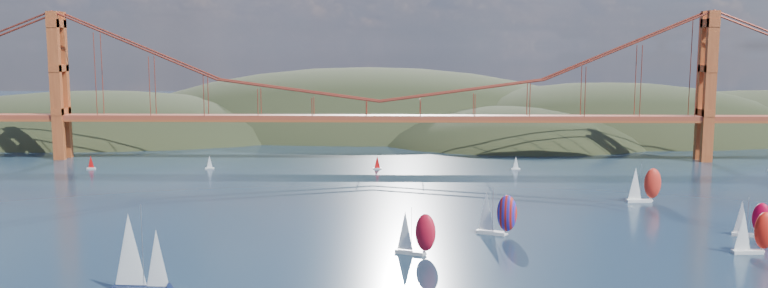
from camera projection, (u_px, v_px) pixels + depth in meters
headlands at (474, 155)px, 378.55m from camera, size 725.00×225.00×96.00m
bridge at (375, 74)px, 276.36m from camera, size 552.00×12.00×55.00m
sloop_navy at (138, 254)px, 128.56m from camera, size 10.10×5.83×15.56m
racer_0 at (415, 232)px, 152.46m from camera, size 8.84×5.95×9.89m
racer_1 at (753, 231)px, 153.12m from camera, size 8.67×3.60×9.92m
racer_2 at (751, 218)px, 166.97m from camera, size 7.95×5.10×8.89m
racer_3 at (643, 184)px, 203.68m from camera, size 9.32×3.88×10.65m
racer_rwb at (496, 213)px, 168.43m from camera, size 9.49×6.50×10.63m
distant_boat_2 at (91, 162)px, 258.95m from camera, size 3.00×2.00×4.70m
distant_boat_3 at (210, 162)px, 259.03m from camera, size 3.00×2.00×4.70m
distant_boat_8 at (516, 163)px, 257.16m from camera, size 3.00×2.00×4.70m
distant_boat_9 at (377, 162)px, 258.25m from camera, size 3.00×2.00×4.70m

